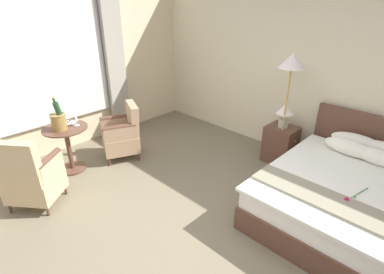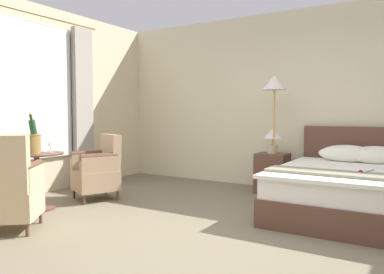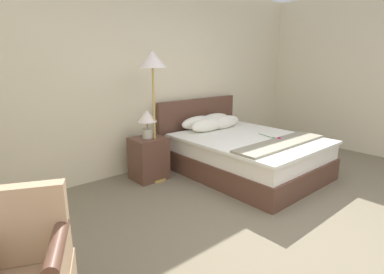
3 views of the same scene
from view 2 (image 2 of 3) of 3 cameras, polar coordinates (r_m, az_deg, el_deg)
ground_plane at (r=3.72m, az=5.08°, el=-15.29°), size 8.09×8.09×0.00m
wall_headboard_side at (r=6.12m, az=16.81°, el=5.35°), size 6.71×0.12×2.82m
wall_window_side at (r=5.84m, az=-25.74°, el=5.24°), size 0.27×5.51×2.82m
bed at (r=4.90m, az=23.24°, el=-7.10°), size 1.67×2.15×1.02m
nightstand at (r=5.83m, az=12.14°, el=-5.41°), size 0.48×0.41×0.60m
bedside_lamp at (r=5.77m, az=12.21°, el=0.08°), size 0.27×0.27×0.39m
floor_lamp_brass at (r=5.66m, az=12.44°, el=6.59°), size 0.37×0.37×1.77m
side_table_round at (r=5.10m, az=-22.54°, el=-5.57°), size 0.65×0.65×0.71m
champagne_bucket at (r=4.99m, az=-23.19°, el=-0.62°), size 0.22×0.22×0.50m
wine_glass_near_bucket at (r=5.11m, az=-20.77°, el=-1.02°), size 0.08×0.08×0.15m
wine_glass_near_edge at (r=5.20m, az=-23.44°, el=-0.96°), size 0.07×0.07×0.16m
snack_plate at (r=5.23m, az=-22.23°, el=-2.00°), size 0.18×0.18×0.04m
armchair_by_window at (r=5.44m, az=-14.08°, el=-4.90°), size 0.71×0.74×0.91m
armchair_facing_bed at (r=4.26m, az=-26.46°, el=-7.18°), size 0.78×0.78×1.00m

